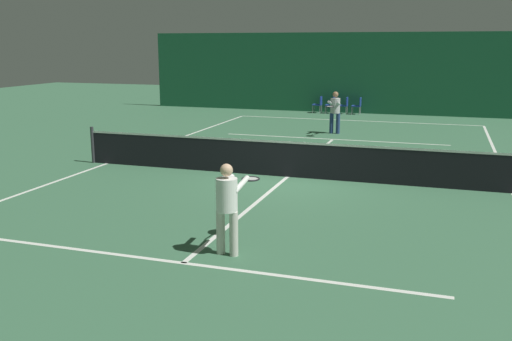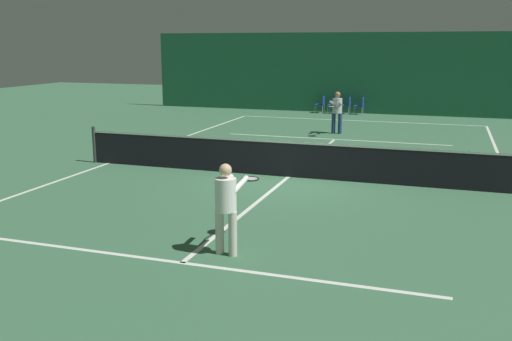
{
  "view_description": "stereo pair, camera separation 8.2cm",
  "coord_description": "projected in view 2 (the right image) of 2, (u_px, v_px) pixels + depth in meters",
  "views": [
    {
      "loc": [
        3.8,
        -14.2,
        3.44
      ],
      "look_at": [
        0.21,
        -3.31,
        0.89
      ],
      "focal_mm": 40.0,
      "sensor_mm": 36.0,
      "label": 1
    },
    {
      "loc": [
        3.88,
        -14.18,
        3.44
      ],
      "look_at": [
        0.21,
        -3.31,
        0.89
      ],
      "focal_mm": 40.0,
      "sensor_mm": 36.0,
      "label": 2
    }
  ],
  "objects": [
    {
      "name": "courtside_chair_2",
      "position": [
        347.0,
        104.0,
        28.51
      ],
      "size": [
        0.44,
        0.44,
        0.84
      ],
      "rotation": [
        0.0,
        0.0,
        -1.57
      ],
      "color": "#99999E",
      "rests_on": "ground"
    },
    {
      "name": "player_near",
      "position": [
        227.0,
        202.0,
        9.37
      ],
      "size": [
        0.47,
        1.32,
        1.55
      ],
      "rotation": [
        0.0,
        0.0,
        1.48
      ],
      "color": "beige",
      "rests_on": "ground"
    },
    {
      "name": "player_far",
      "position": [
        337.0,
        109.0,
        22.12
      ],
      "size": [
        0.41,
        1.34,
        1.64
      ],
      "rotation": [
        0.0,
        0.0,
        -1.59
      ],
      "color": "navy",
      "rests_on": "ground"
    },
    {
      "name": "court_line_service_far",
      "position": [
        335.0,
        139.0,
        20.99
      ],
      "size": [
        8.25,
        0.1,
        0.0
      ],
      "color": "silver",
      "rests_on": "ground"
    },
    {
      "name": "courtside_chair_3",
      "position": [
        360.0,
        105.0,
        28.31
      ],
      "size": [
        0.44,
        0.44,
        0.84
      ],
      "rotation": [
        0.0,
        0.0,
        -1.57
      ],
      "color": "#99999E",
      "rests_on": "ground"
    },
    {
      "name": "courtside_chair_0",
      "position": [
        321.0,
        103.0,
        28.93
      ],
      "size": [
        0.44,
        0.44,
        0.84
      ],
      "rotation": [
        0.0,
        0.0,
        -1.57
      ],
      "color": "#99999E",
      "rests_on": "ground"
    },
    {
      "name": "tennis_net",
      "position": [
        289.0,
        158.0,
        14.96
      ],
      "size": [
        12.0,
        0.1,
        1.07
      ],
      "color": "black",
      "rests_on": "ground"
    },
    {
      "name": "court_line_baseline_far",
      "position": [
        358.0,
        121.0,
        26.08
      ],
      "size": [
        11.0,
        0.1,
        0.0
      ],
      "color": "silver",
      "rests_on": "ground"
    },
    {
      "name": "courtside_chair_1",
      "position": [
        334.0,
        104.0,
        28.72
      ],
      "size": [
        0.44,
        0.44,
        0.84
      ],
      "rotation": [
        0.0,
        0.0,
        -1.57
      ],
      "color": "#99999E",
      "rests_on": "ground"
    },
    {
      "name": "backdrop_curtain",
      "position": [
        369.0,
        73.0,
        28.4
      ],
      "size": [
        23.0,
        0.12,
        4.01
      ],
      "color": "#1E5B3D",
      "rests_on": "ground"
    },
    {
      "name": "court_line_service_near",
      "position": [
        182.0,
        263.0,
        9.15
      ],
      "size": [
        8.25,
        0.1,
        0.0
      ],
      "color": "silver",
      "rests_on": "ground"
    },
    {
      "name": "court_line_centre",
      "position": [
        288.0,
        177.0,
        15.07
      ],
      "size": [
        0.1,
        12.8,
        0.0
      ],
      "color": "silver",
      "rests_on": "ground"
    },
    {
      "name": "ground_plane",
      "position": [
        288.0,
        177.0,
        15.07
      ],
      "size": [
        60.0,
        60.0,
        0.0
      ],
      "primitive_type": "plane",
      "color": "#386647"
    },
    {
      "name": "court_line_sideline_left",
      "position": [
        108.0,
        163.0,
        16.79
      ],
      "size": [
        0.1,
        23.8,
        0.0
      ],
      "color": "silver",
      "rests_on": "ground"
    }
  ]
}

